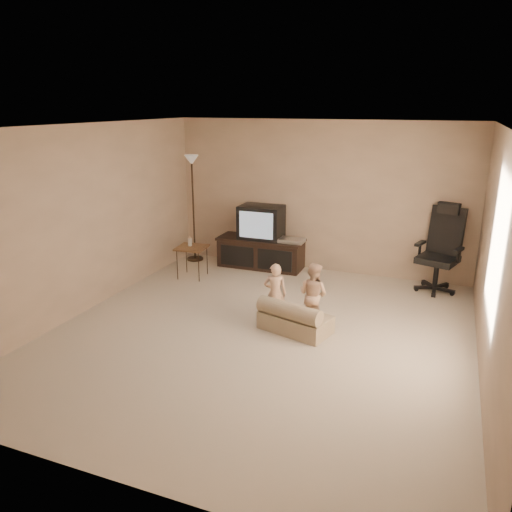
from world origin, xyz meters
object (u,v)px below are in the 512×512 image
at_px(tv_stand, 261,242).
at_px(floor_lamp, 192,185).
at_px(side_table, 192,248).
at_px(toddler_right, 313,294).
at_px(toddler_left, 275,294).
at_px(child_sofa, 294,319).
at_px(office_chair, 439,260).

distance_m(tv_stand, floor_lamp, 1.58).
bearing_deg(side_table, floor_lamp, 115.64).
distance_m(side_table, floor_lamp, 1.29).
relative_size(floor_lamp, toddler_right, 2.25).
bearing_deg(toddler_left, child_sofa, 135.13).
distance_m(side_table, child_sofa, 2.59).
xyz_separation_m(child_sofa, toddler_right, (0.16, 0.28, 0.25)).
bearing_deg(tv_stand, side_table, -134.59).
height_order(office_chair, floor_lamp, floor_lamp).
height_order(side_table, child_sofa, side_table).
distance_m(toddler_left, toddler_right, 0.48).
xyz_separation_m(office_chair, toddler_left, (-1.91, -2.04, -0.07)).
xyz_separation_m(side_table, toddler_right, (2.33, -1.09, -0.08)).
xyz_separation_m(office_chair, child_sofa, (-1.60, -2.21, -0.31)).
bearing_deg(tv_stand, toddler_right, -54.15).
xyz_separation_m(side_table, child_sofa, (2.17, -1.37, -0.33)).
distance_m(tv_stand, child_sofa, 2.63).
height_order(tv_stand, toddler_right, tv_stand).
bearing_deg(side_table, tv_stand, 45.87).
xyz_separation_m(office_chair, side_table, (-3.77, -0.84, 0.02)).
xyz_separation_m(tv_stand, toddler_right, (1.46, -1.99, -0.03)).
bearing_deg(side_table, child_sofa, -32.32).
distance_m(floor_lamp, toddler_right, 3.49).
distance_m(office_chair, child_sofa, 2.75).
distance_m(tv_stand, toddler_left, 2.32).
bearing_deg(floor_lamp, tv_stand, 2.32).
bearing_deg(toddler_left, side_table, -49.03).
height_order(office_chair, toddler_left, office_chair).
xyz_separation_m(floor_lamp, toddler_left, (2.27, -2.05, -0.97)).
distance_m(floor_lamp, toddler_left, 3.21).
height_order(child_sofa, toddler_right, toddler_right).
distance_m(office_chair, side_table, 3.86).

